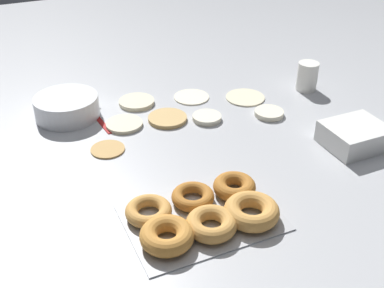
% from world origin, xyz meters
% --- Properties ---
extents(ground_plane, '(3.00, 3.00, 0.00)m').
position_xyz_m(ground_plane, '(0.00, 0.00, 0.00)').
color(ground_plane, '#B2B5BA').
extents(pancake_0, '(0.11, 0.11, 0.01)m').
position_xyz_m(pancake_0, '(0.06, 0.21, 0.00)').
color(pancake_0, silver).
rests_on(pancake_0, ground_plane).
extents(pancake_1, '(0.10, 0.10, 0.01)m').
position_xyz_m(pancake_1, '(-0.18, 0.13, 0.01)').
color(pancake_1, beige).
rests_on(pancake_1, ground_plane).
extents(pancake_2, '(0.11, 0.11, 0.01)m').
position_xyz_m(pancake_2, '(-0.06, 0.11, 0.01)').
color(pancake_2, tan).
rests_on(pancake_2, ground_plane).
extents(pancake_3, '(0.08, 0.08, 0.01)m').
position_xyz_m(pancake_3, '(0.04, 0.07, 0.01)').
color(pancake_3, silver).
rests_on(pancake_3, ground_plane).
extents(pancake_4, '(0.09, 0.09, 0.01)m').
position_xyz_m(pancake_4, '(-0.25, 0.03, 0.00)').
color(pancake_4, tan).
rests_on(pancake_4, ground_plane).
extents(pancake_5, '(0.12, 0.12, 0.01)m').
position_xyz_m(pancake_5, '(0.21, 0.14, 0.00)').
color(pancake_5, beige).
rests_on(pancake_5, ground_plane).
extents(pancake_6, '(0.11, 0.11, 0.01)m').
position_xyz_m(pancake_6, '(-0.11, 0.24, 0.01)').
color(pancake_6, beige).
rests_on(pancake_6, ground_plane).
extents(pancake_7, '(0.08, 0.08, 0.01)m').
position_xyz_m(pancake_7, '(0.22, 0.02, 0.01)').
color(pancake_7, silver).
rests_on(pancake_7, ground_plane).
extents(donut_tray, '(0.31, 0.22, 0.04)m').
position_xyz_m(donut_tray, '(-0.15, -0.31, 0.02)').
color(donut_tray, '#ADAFB5').
rests_on(donut_tray, ground_plane).
extents(batter_bowl, '(0.18, 0.18, 0.06)m').
position_xyz_m(batter_bowl, '(-0.31, 0.25, 0.03)').
color(batter_bowl, white).
rests_on(batter_bowl, ground_plane).
extents(container_stack, '(0.15, 0.13, 0.06)m').
position_xyz_m(container_stack, '(0.33, -0.21, 0.03)').
color(container_stack, white).
rests_on(container_stack, ground_plane).
extents(paper_cup, '(0.06, 0.06, 0.09)m').
position_xyz_m(paper_cup, '(0.41, 0.12, 0.04)').
color(paper_cup, white).
rests_on(paper_cup, ground_plane).
extents(spatula, '(0.07, 0.27, 0.01)m').
position_xyz_m(spatula, '(-0.24, 0.28, 0.00)').
color(spatula, maroon).
rests_on(spatula, ground_plane).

